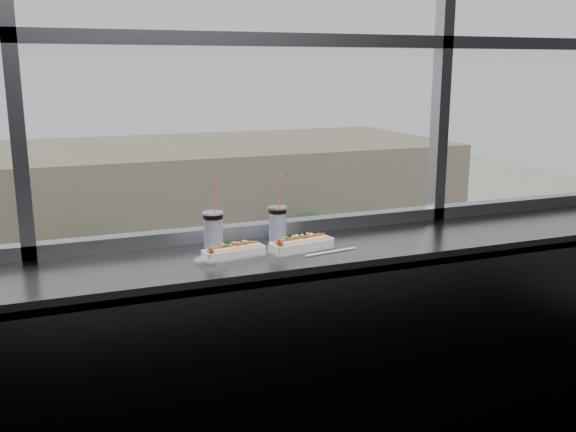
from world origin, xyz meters
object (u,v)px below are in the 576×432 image
object	(u,v)px
hotdog_tray_left	(234,251)
hotdog_tray_right	(302,243)
wrapper	(206,259)
tree_center	(90,269)
car_far_b	(98,348)
soda_cup_right	(278,223)
car_far_c	(367,309)
pedestrian_c	(158,298)
soda_cup_left	(213,230)
loose_straw	(331,252)
car_near_d	(294,413)
tree_right	(309,243)
pedestrian_b	(51,314)

from	to	relation	value
hotdog_tray_left	hotdog_tray_right	world-z (taller)	hotdog_tray_right
wrapper	tree_center	xyz separation A→B (m)	(1.31, 28.33, -8.70)
wrapper	car_far_b	xyz separation A→B (m)	(1.16, 24.33, -11.05)
soda_cup_right	hotdog_tray_left	bearing A→B (deg)	-150.62
car_far_c	car_far_b	xyz separation A→B (m)	(-13.07, 0.00, 0.08)
tree_center	wrapper	bearing A→B (deg)	-92.64
wrapper	pedestrian_c	size ratio (longest dim) A/B	0.04
soda_cup_left	loose_straw	distance (m)	0.52
wrapper	car_far_c	distance (m)	30.31
car_near_d	wrapper	bearing A→B (deg)	162.16
loose_straw	car_far_b	distance (m)	26.79
pedestrian_c	tree_right	distance (m)	8.52
loose_straw	pedestrian_c	xyz separation A→B (m)	(4.09, 29.17, -10.91)
soda_cup_left	wrapper	size ratio (longest dim) A/B	3.22
car_far_b	car_far_c	bearing A→B (deg)	-85.04
wrapper	tree_right	bearing A→B (deg)	65.71
car_far_c	pedestrian_b	world-z (taller)	pedestrian_b
tree_center	tree_right	distance (m)	11.48
loose_straw	wrapper	xyz separation A→B (m)	(-0.53, 0.06, 0.01)
hotdog_tray_right	tree_center	size ratio (longest dim) A/B	0.06
car_far_b	pedestrian_c	world-z (taller)	pedestrian_c
pedestrian_b	tree_center	world-z (taller)	tree_center
soda_cup_left	soda_cup_right	distance (m)	0.31
pedestrian_c	tree_right	bearing A→B (deg)	-5.42
tree_center	loose_straw	bearing A→B (deg)	-91.56
soda_cup_right	car_near_d	world-z (taller)	soda_cup_right
car_far_b	pedestrian_c	bearing A→B (deg)	-31.00
hotdog_tray_left	hotdog_tray_right	bearing A→B (deg)	-9.48
soda_cup_left	pedestrian_b	distance (m)	31.00
hotdog_tray_left	pedestrian_b	world-z (taller)	hotdog_tray_left
hotdog_tray_left	wrapper	distance (m)	0.13
car_far_b	tree_right	distance (m)	12.54
soda_cup_left	wrapper	world-z (taller)	soda_cup_left
soda_cup_left	loose_straw	size ratio (longest dim) A/B	1.33
loose_straw	pedestrian_b	xyz separation A→B (m)	(-1.13, 29.15, -10.99)
pedestrian_c	tree_center	xyz separation A→B (m)	(-3.32, -0.77, 2.21)
pedestrian_b	tree_center	size ratio (longest dim) A/B	0.43
hotdog_tray_left	car_far_c	world-z (taller)	hotdog_tray_left
tree_right	hotdog_tray_right	bearing A→B (deg)	-113.57
car_far_b	tree_center	distance (m)	4.64
hotdog_tray_left	tree_right	distance (m)	32.17
wrapper	tree_right	xyz separation A→B (m)	(12.78, 28.33, -8.57)
hotdog_tray_right	soda_cup_left	distance (m)	0.39
hotdog_tray_left	pedestrian_b	xyz separation A→B (m)	(-0.72, 29.05, -11.02)
hotdog_tray_right	car_far_c	world-z (taller)	hotdog_tray_right
soda_cup_left	soda_cup_right	world-z (taller)	soda_cup_left
soda_cup_right	car_far_b	size ratio (longest dim) A/B	0.05
hotdog_tray_left	soda_cup_right	bearing A→B (deg)	20.88
loose_straw	car_far_c	size ratio (longest dim) A/B	0.05
hotdog_tray_left	car_far_b	xyz separation A→B (m)	(1.04, 24.30, -11.07)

